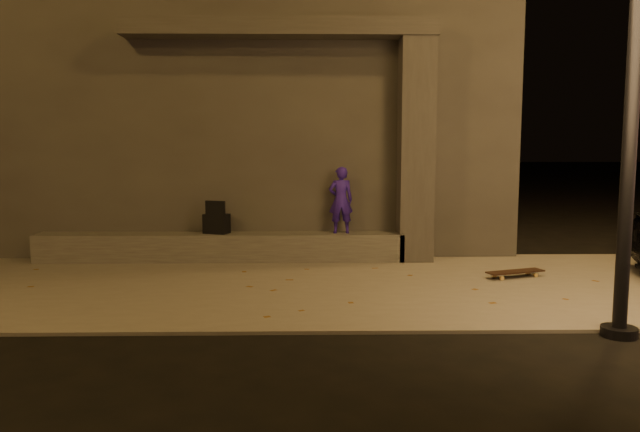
{
  "coord_description": "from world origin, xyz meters",
  "views": [
    {
      "loc": [
        -0.05,
        -6.42,
        1.96
      ],
      "look_at": [
        0.11,
        2.0,
        0.98
      ],
      "focal_mm": 35.0,
      "sensor_mm": 36.0,
      "label": 1
    }
  ],
  "objects_px": {
    "column": "(416,151)",
    "backpack": "(217,222)",
    "skateboard": "(515,272)",
    "skateboarder": "(341,200)"
  },
  "relations": [
    {
      "from": "column",
      "to": "backpack",
      "type": "xyz_separation_m",
      "value": [
        -3.26,
        0.0,
        -1.16
      ]
    },
    {
      "from": "backpack",
      "to": "skateboard",
      "type": "distance_m",
      "value": 4.74
    },
    {
      "from": "skateboard",
      "to": "column",
      "type": "bearing_deg",
      "value": 111.52
    },
    {
      "from": "column",
      "to": "skateboarder",
      "type": "height_order",
      "value": "column"
    },
    {
      "from": "column",
      "to": "skateboarder",
      "type": "bearing_deg",
      "value": 180.0
    },
    {
      "from": "skateboarder",
      "to": "skateboard",
      "type": "distance_m",
      "value": 2.97
    },
    {
      "from": "column",
      "to": "skateboarder",
      "type": "relative_size",
      "value": 3.29
    },
    {
      "from": "skateboarder",
      "to": "column",
      "type": "bearing_deg",
      "value": 175.83
    },
    {
      "from": "column",
      "to": "skateboard",
      "type": "height_order",
      "value": "column"
    },
    {
      "from": "backpack",
      "to": "skateboarder",
      "type": "bearing_deg",
      "value": 20.37
    }
  ]
}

